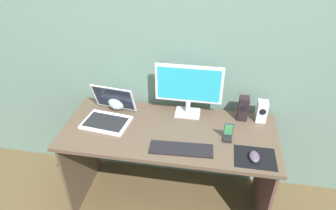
{
  "coord_description": "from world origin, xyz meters",
  "views": [
    {
      "loc": [
        0.26,
        -1.6,
        1.99
      ],
      "look_at": [
        -0.0,
        -0.02,
        0.94
      ],
      "focal_mm": 32.19,
      "sensor_mm": 36.0,
      "label": 1
    }
  ],
  "objects": [
    {
      "name": "ground_plane",
      "position": [
        0.0,
        0.0,
        0.0
      ],
      "size": [
        8.0,
        8.0,
        0.0
      ],
      "primitive_type": "plane",
      "color": "brown"
    },
    {
      "name": "wall_back",
      "position": [
        0.0,
        0.37,
        1.25
      ],
      "size": [
        6.0,
        0.04,
        2.5
      ],
      "primitive_type": "cube",
      "color": "slate",
      "rests_on": "ground_plane"
    },
    {
      "name": "desk",
      "position": [
        0.0,
        0.0,
        0.57
      ],
      "size": [
        1.46,
        0.62,
        0.72
      ],
      "color": "brown",
      "rests_on": "ground_plane"
    },
    {
      "name": "monitor",
      "position": [
        0.1,
        0.22,
        0.93
      ],
      "size": [
        0.47,
        0.14,
        0.39
      ],
      "color": "silver",
      "rests_on": "desk"
    },
    {
      "name": "speaker_right",
      "position": [
        0.62,
        0.22,
        0.8
      ],
      "size": [
        0.07,
        0.07,
        0.16
      ],
      "color": "silver",
      "rests_on": "desk"
    },
    {
      "name": "speaker_near_monitor",
      "position": [
        0.49,
        0.22,
        0.81
      ],
      "size": [
        0.07,
        0.08,
        0.18
      ],
      "color": "black",
      "rests_on": "desk"
    },
    {
      "name": "laptop",
      "position": [
        -0.44,
        0.05,
        0.76
      ],
      "size": [
        0.35,
        0.34,
        0.23
      ],
      "color": "white",
      "rests_on": "desk"
    },
    {
      "name": "fishbowl",
      "position": [
        -0.42,
        0.21,
        0.78
      ],
      "size": [
        0.15,
        0.15,
        0.15
      ],
      "primitive_type": "sphere",
      "color": "silver",
      "rests_on": "desk"
    },
    {
      "name": "keyboard_external",
      "position": [
        0.11,
        -0.18,
        0.72
      ],
      "size": [
        0.4,
        0.14,
        0.01
      ],
      "primitive_type": "cube",
      "rotation": [
        0.0,
        0.0,
        0.05
      ],
      "color": "black",
      "rests_on": "desk"
    },
    {
      "name": "mousepad",
      "position": [
        0.56,
        -0.18,
        0.72
      ],
      "size": [
        0.25,
        0.2,
        0.0
      ],
      "primitive_type": "cube",
      "color": "black",
      "rests_on": "desk"
    },
    {
      "name": "mouse",
      "position": [
        0.55,
        -0.19,
        0.74
      ],
      "size": [
        0.06,
        0.1,
        0.04
      ],
      "primitive_type": "ellipsoid",
      "rotation": [
        0.0,
        0.0,
        0.05
      ],
      "color": "#534359",
      "rests_on": "mousepad"
    },
    {
      "name": "phone_in_dock",
      "position": [
        0.39,
        -0.03,
        0.76
      ],
      "size": [
        0.06,
        0.06,
        0.14
      ],
      "color": "black",
      "rests_on": "desk"
    }
  ]
}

